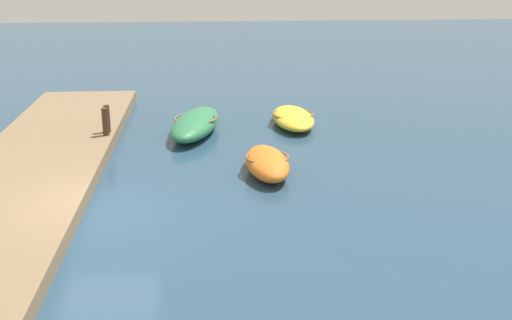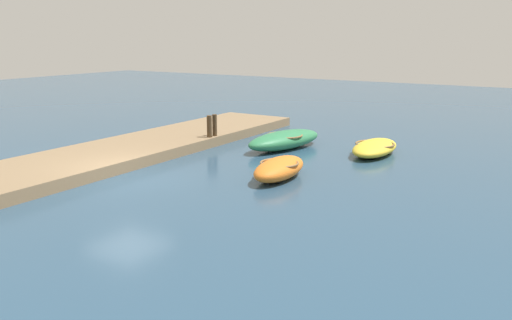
{
  "view_description": "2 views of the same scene",
  "coord_description": "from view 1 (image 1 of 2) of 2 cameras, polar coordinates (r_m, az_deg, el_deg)",
  "views": [
    {
      "loc": [
        15.36,
        2.87,
        6.67
      ],
      "look_at": [
        -0.62,
        3.97,
        1.19
      ],
      "focal_mm": 44.93,
      "sensor_mm": 36.0,
      "label": 1
    },
    {
      "loc": [
        12.59,
        13.09,
        4.75
      ],
      "look_at": [
        -1.29,
        4.43,
        0.94
      ],
      "focal_mm": 37.66,
      "sensor_mm": 36.0,
      "label": 2
    }
  ],
  "objects": [
    {
      "name": "ground_plane",
      "position": [
        16.99,
        -13.38,
        -4.78
      ],
      "size": [
        84.0,
        84.0,
        0.0
      ],
      "primitive_type": "plane",
      "color": "navy"
    },
    {
      "name": "dock_platform",
      "position": [
        17.5,
        -21.54,
        -4.17
      ],
      "size": [
        25.37,
        3.93,
        0.42
      ],
      "primitive_type": "cube",
      "color": "#846B4C",
      "rests_on": "ground_plane"
    },
    {
      "name": "dinghy_orange",
      "position": [
        19.24,
        1.0,
        -0.25
      ],
      "size": [
        3.01,
        1.48,
        0.71
      ],
      "rotation": [
        0.0,
        0.0,
        0.08
      ],
      "color": "orange",
      "rests_on": "ground_plane"
    },
    {
      "name": "rowboat_yellow",
      "position": [
        24.47,
        3.31,
        3.77
      ],
      "size": [
        3.41,
        1.66,
        0.58
      ],
      "rotation": [
        0.0,
        0.0,
        0.04
      ],
      "color": "gold",
      "rests_on": "ground_plane"
    },
    {
      "name": "rowboat_green",
      "position": [
        23.39,
        -5.41,
        3.23
      ],
      "size": [
        4.39,
        2.33,
        0.77
      ],
      "rotation": [
        0.0,
        0.0,
        -0.21
      ],
      "color": "#2D7A4C",
      "rests_on": "ground_plane"
    },
    {
      "name": "mooring_post_west",
      "position": [
        22.63,
        -13.11,
        3.61
      ],
      "size": [
        0.2,
        0.2,
        0.95
      ],
      "primitive_type": "cylinder",
      "color": "#47331E",
      "rests_on": "dock_platform"
    },
    {
      "name": "mooring_post_mid_west",
      "position": [
        22.26,
        -13.26,
        3.34
      ],
      "size": [
        0.22,
        0.22,
        0.95
      ],
      "primitive_type": "cylinder",
      "color": "#47331E",
      "rests_on": "dock_platform"
    }
  ]
}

